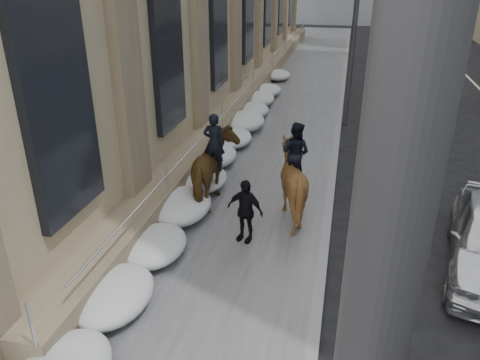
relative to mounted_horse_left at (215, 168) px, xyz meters
name	(u,v)px	position (x,y,z in m)	size (l,w,h in m)	color
ground	(183,324)	(0.72, -5.08, -1.24)	(140.00, 140.00, 0.00)	black
sidewalk	(267,149)	(0.72, 4.92, -1.18)	(5.00, 80.00, 0.12)	#4A4A4D
curb	(335,155)	(3.34, 4.92, -1.18)	(0.24, 80.00, 0.12)	slate
streetlight_mid	(351,19)	(3.46, 8.92, 3.34)	(1.71, 0.24, 8.00)	#2D2D30
traffic_signal	(340,16)	(2.80, 16.92, 2.76)	(4.10, 0.22, 6.00)	#2D2D30
snow_bank	(219,154)	(-0.70, 3.03, -0.77)	(1.70, 18.10, 0.76)	silver
mounted_horse_left	(215,168)	(0.00, 0.00, 0.00)	(1.32, 2.59, 2.72)	#483115
mounted_horse_right	(292,178)	(2.29, -0.29, 0.04)	(2.35, 2.46, 2.72)	#492E15
pedestrian	(245,211)	(1.30, -1.84, -0.27)	(0.99, 0.41, 1.69)	black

